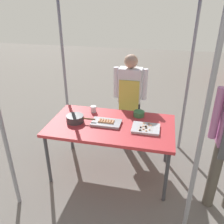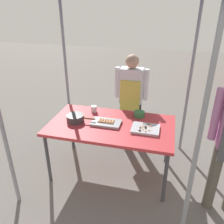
% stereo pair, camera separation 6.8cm
% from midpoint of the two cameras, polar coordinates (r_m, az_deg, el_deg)
% --- Properties ---
extents(ground_plane, '(18.00, 18.00, 0.00)m').
position_cam_midpoint_polar(ground_plane, '(3.43, 0.37, -14.02)').
color(ground_plane, '#66605B').
extents(stall_table, '(1.60, 0.90, 0.75)m').
position_cam_midpoint_polar(stall_table, '(3.03, 0.41, -3.86)').
color(stall_table, '#C63338').
rests_on(stall_table, ground).
extents(stall_canopy, '(2.10, 1.80, 2.30)m').
position_cam_midpoint_polar(stall_canopy, '(2.63, 0.52, 25.65)').
color(stall_canopy, gray).
rests_on(stall_canopy, ground).
extents(tray_grilled_sausages, '(0.38, 0.23, 0.05)m').
position_cam_midpoint_polar(tray_grilled_sausages, '(3.00, -0.79, -2.59)').
color(tray_grilled_sausages, '#ADADB2').
rests_on(tray_grilled_sausages, stall_table).
extents(tray_meat_skewers, '(0.34, 0.27, 0.04)m').
position_cam_midpoint_polar(tray_meat_skewers, '(2.90, 8.83, -4.08)').
color(tray_meat_skewers, silver).
rests_on(tray_meat_skewers, stall_table).
extents(cooking_wok, '(0.39, 0.23, 0.09)m').
position_cam_midpoint_polar(cooking_wok, '(3.08, -8.30, -1.45)').
color(cooking_wok, '#38383A').
rests_on(cooking_wok, stall_table).
extents(condiment_bowl, '(0.15, 0.15, 0.07)m').
position_cam_midpoint_polar(condiment_bowl, '(3.21, 7.29, -0.50)').
color(condiment_bowl, '#33723F').
rests_on(condiment_bowl, stall_table).
extents(drink_cup_near_edge, '(0.08, 0.08, 0.09)m').
position_cam_midpoint_polar(drink_cup_near_edge, '(3.31, -3.83, 0.76)').
color(drink_cup_near_edge, white).
rests_on(drink_cup_near_edge, stall_table).
extents(vendor_woman, '(0.52, 0.22, 1.48)m').
position_cam_midpoint_polar(vendor_woman, '(3.64, 5.20, 4.32)').
color(vendor_woman, black).
rests_on(vendor_woman, ground).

